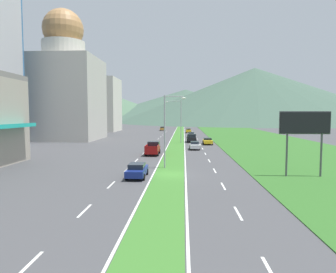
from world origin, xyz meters
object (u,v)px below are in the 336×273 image
object	(u,v)px
car_2	(188,131)
car_3	(137,170)
billboard_roadside	(305,127)
car_5	(163,129)
street_lamp_near	(167,127)
car_0	(195,145)
pickup_truck_0	(192,138)
street_lamp_mid	(179,118)
car_1	(208,141)
pickup_truck_1	(153,148)
motorcycle_rider	(153,147)
car_4	(191,135)

from	to	relation	value
car_2	car_3	bearing A→B (deg)	-4.84
billboard_roadside	car_5	world-z (taller)	billboard_roadside
street_lamp_near	car_0	xyz separation A→B (m)	(4.02, 19.97, -4.26)
pickup_truck_0	street_lamp_mid	bearing A→B (deg)	-44.91
car_3	car_5	bearing A→B (deg)	2.31
car_1	car_5	xyz separation A→B (m)	(-13.58, 55.34, 0.08)
car_0	pickup_truck_1	distance (m)	10.21
pickup_truck_0	pickup_truck_1	xyz separation A→B (m)	(-6.81, -22.14, 0.00)
motorcycle_rider	car_3	bearing A→B (deg)	-178.29
car_5	car_0	bearing A→B (deg)	-170.87
billboard_roadside	car_5	distance (m)	91.85
car_3	pickup_truck_0	world-z (taller)	pickup_truck_0
car_3	motorcycle_rider	size ratio (longest dim) A/B	2.25
car_3	car_4	xyz separation A→B (m)	(6.88, 55.00, 0.02)
street_lamp_mid	street_lamp_near	bearing A→B (deg)	-91.77
car_0	car_1	size ratio (longest dim) A/B	0.86
billboard_roadside	car_4	xyz separation A→B (m)	(-10.27, 53.87, -4.43)
billboard_roadside	car_3	bearing A→B (deg)	-176.22
pickup_truck_0	street_lamp_near	bearing A→B (deg)	-6.34
billboard_roadside	car_3	world-z (taller)	billboard_roadside
car_0	street_lamp_near	bearing A→B (deg)	-11.38
car_3	car_5	world-z (taller)	car_5
car_3	pickup_truck_0	distance (m)	40.64
car_0	car_1	world-z (taller)	car_0
billboard_roadside	pickup_truck_0	distance (m)	40.58
street_lamp_mid	car_1	distance (m)	8.09
car_4	car_1	bearing A→B (deg)	8.74
pickup_truck_0	car_4	bearing A→B (deg)	179.05
street_lamp_mid	car_2	world-z (taller)	street_lamp_mid
car_2	car_4	size ratio (longest dim) A/B	0.97
car_0	pickup_truck_0	bearing A→B (deg)	-179.33
car_3	car_4	distance (m)	55.43
car_0	car_1	distance (m)	10.23
motorcycle_rider	car_2	bearing A→B (deg)	-7.56
car_5	car_1	bearing A→B (deg)	-166.21
car_4	pickup_truck_0	size ratio (longest dim) A/B	0.88
car_4	pickup_truck_0	distance (m)	14.91
car_1	car_3	bearing A→B (deg)	-15.78
street_lamp_near	car_4	world-z (taller)	street_lamp_near
car_1	motorcycle_rider	size ratio (longest dim) A/B	2.37
street_lamp_near	car_3	bearing A→B (deg)	-117.09
car_0	car_5	size ratio (longest dim) A/B	1.02
car_0	pickup_truck_0	size ratio (longest dim) A/B	0.76
pickup_truck_1	billboard_roadside	bearing A→B (deg)	-134.16
car_1	pickup_truck_1	size ratio (longest dim) A/B	0.88
street_lamp_mid	billboard_roadside	bearing A→B (deg)	-69.65
car_3	car_5	distance (m)	90.56
car_3	pickup_truck_0	size ratio (longest dim) A/B	0.83
street_lamp_near	car_4	size ratio (longest dim) A/B	1.83
billboard_roadside	car_3	xyz separation A→B (m)	(-17.15, -1.13, -4.45)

